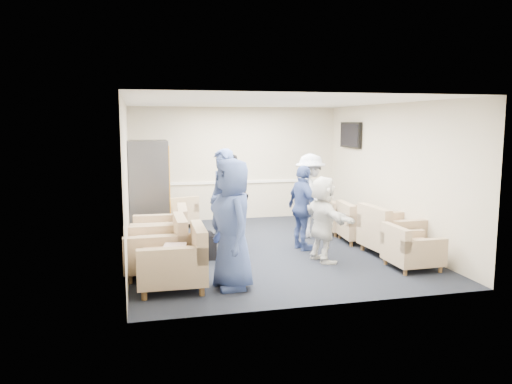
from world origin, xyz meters
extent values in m
plane|color=black|center=(0.00, 0.00, 0.00)|extent=(6.00, 6.00, 0.00)
plane|color=white|center=(0.00, 0.00, 2.70)|extent=(6.00, 6.00, 0.00)
cube|color=beige|center=(0.00, 3.00, 1.35)|extent=(5.00, 0.02, 2.70)
cube|color=beige|center=(0.00, -3.00, 1.35)|extent=(5.00, 0.02, 2.70)
cube|color=beige|center=(-2.50, 0.00, 1.35)|extent=(0.02, 6.00, 2.70)
cube|color=beige|center=(2.50, 0.00, 1.35)|extent=(0.02, 6.00, 2.70)
cube|color=white|center=(0.00, 2.98, 0.90)|extent=(4.98, 0.04, 0.06)
cube|color=black|center=(2.44, 1.80, 2.05)|extent=(0.07, 1.00, 0.58)
cube|color=black|center=(2.40, 1.80, 2.05)|extent=(0.01, 0.92, 0.50)
cube|color=#4E4F56|center=(2.48, 1.80, 1.90)|extent=(0.04, 0.10, 0.25)
cube|color=tan|center=(-1.90, -1.88, 0.29)|extent=(0.96, 0.96, 0.31)
cube|color=#A17B59|center=(-1.90, -1.88, 0.50)|extent=(0.67, 0.62, 0.11)
cube|color=tan|center=(-1.51, -1.89, 0.67)|extent=(0.17, 0.95, 0.44)
cube|color=tan|center=(-2.10, -1.13, 0.29)|extent=(0.94, 0.94, 0.31)
cube|color=#A17B59|center=(-2.10, -1.13, 0.50)|extent=(0.66, 0.61, 0.11)
cube|color=tan|center=(-1.70, -1.13, 0.67)|extent=(0.16, 0.94, 0.44)
cube|color=tan|center=(-1.98, -0.17, 0.29)|extent=(1.00, 1.00, 0.31)
cube|color=#A17B59|center=(-1.98, -0.17, 0.50)|extent=(0.69, 0.65, 0.11)
cube|color=tan|center=(-1.59, -0.20, 0.66)|extent=(0.21, 0.95, 0.44)
cube|color=tan|center=(1.95, -1.80, 0.23)|extent=(0.76, 0.76, 0.25)
cube|color=#A17B59|center=(1.95, -1.80, 0.40)|extent=(0.53, 0.49, 0.09)
cube|color=tan|center=(1.63, -1.80, 0.53)|extent=(0.13, 0.76, 0.36)
cube|color=tan|center=(2.08, -0.90, 0.28)|extent=(1.00, 1.00, 0.31)
cube|color=#A17B59|center=(2.08, -0.90, 0.49)|extent=(0.69, 0.65, 0.11)
cube|color=tan|center=(1.69, -0.92, 0.66)|extent=(0.22, 0.94, 0.44)
cube|color=tan|center=(1.95, 0.06, 0.26)|extent=(0.90, 0.90, 0.27)
cube|color=#A17B59|center=(1.95, 0.06, 0.44)|extent=(0.62, 0.59, 0.10)
cube|color=tan|center=(1.61, 0.09, 0.59)|extent=(0.21, 0.84, 0.39)
cube|color=tan|center=(1.93, 0.85, 0.23)|extent=(0.81, 0.81, 0.25)
cube|color=#A17B59|center=(1.93, 0.85, 0.40)|extent=(0.56, 0.53, 0.09)
cube|color=tan|center=(1.61, 0.87, 0.53)|extent=(0.18, 0.76, 0.35)
cube|color=tan|center=(-1.46, 2.40, 0.23)|extent=(0.93, 0.93, 0.25)
cube|color=#A17B59|center=(-1.46, 2.40, 0.40)|extent=(0.61, 0.64, 0.09)
cube|color=tan|center=(-1.37, 2.10, 0.53)|extent=(0.75, 0.33, 0.35)
cube|color=#4E4F56|center=(-2.10, 1.57, 0.99)|extent=(0.78, 0.94, 1.98)
cube|color=orange|center=(-1.70, 1.57, 1.09)|extent=(0.02, 0.80, 1.58)
cube|color=black|center=(-1.70, 1.57, 0.26)|extent=(0.02, 0.47, 0.12)
cube|color=black|center=(-1.18, -0.48, 0.21)|extent=(0.32, 0.25, 0.42)
sphere|color=black|center=(-1.18, -0.48, 0.40)|extent=(0.21, 0.21, 0.21)
cube|color=beige|center=(-1.85, -1.88, 0.56)|extent=(0.38, 0.46, 0.12)
imported|color=#3B4F8D|center=(-1.05, -2.03, 0.92)|extent=(0.71, 0.98, 1.85)
imported|color=#3B4F8D|center=(-0.90, -0.41, 0.95)|extent=(0.65, 0.80, 1.89)
imported|color=black|center=(-0.62, 0.37, 0.88)|extent=(1.06, 1.08, 1.75)
imported|color=white|center=(1.09, 0.71, 0.85)|extent=(0.64, 1.11, 1.71)
imported|color=#3B4F8D|center=(0.61, -0.23, 0.78)|extent=(0.56, 0.98, 1.57)
imported|color=white|center=(0.69, -1.05, 0.73)|extent=(0.66, 1.40, 1.45)
camera|label=1|loc=(-2.35, -8.78, 2.34)|focal=35.00mm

